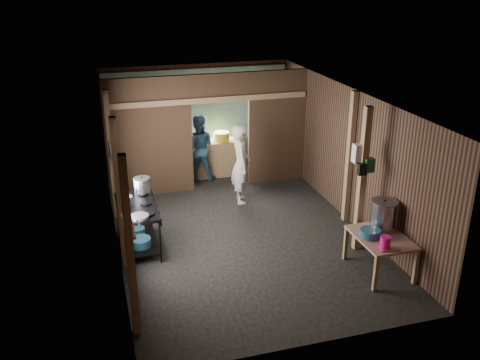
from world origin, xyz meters
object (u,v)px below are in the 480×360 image
object	(u,v)px
gas_range	(138,227)
stove_pot_large	(142,186)
stock_pot	(383,215)
cook	(241,164)
pink_bucket	(385,242)
yellow_tub	(221,136)
prep_table	(379,254)

from	to	relation	value
gas_range	stove_pot_large	world-z (taller)	stove_pot_large
stock_pot	cook	xyz separation A→B (m)	(-1.55, 3.10, -0.03)
pink_bucket	gas_range	bearing A→B (deg)	147.52
gas_range	cook	bearing A→B (deg)	31.83
gas_range	cook	world-z (taller)	cook
gas_range	cook	xyz separation A→B (m)	(2.33, 1.44, 0.43)
stove_pot_large	cook	xyz separation A→B (m)	(2.16, 0.91, -0.12)
yellow_tub	cook	size ratio (longest dim) A/B	0.22
stock_pot	pink_bucket	distance (m)	0.70
stove_pot_large	cook	size ratio (longest dim) A/B	0.19
pink_bucket	yellow_tub	size ratio (longest dim) A/B	0.53
gas_range	pink_bucket	bearing A→B (deg)	-32.48
gas_range	yellow_tub	world-z (taller)	yellow_tub
gas_range	stock_pot	world-z (taller)	stock_pot
yellow_tub	gas_range	bearing A→B (deg)	-126.77
stove_pot_large	yellow_tub	distance (m)	3.38
stock_pot	pink_bucket	xyz separation A→B (m)	(-0.31, -0.62, -0.14)
pink_bucket	cook	xyz separation A→B (m)	(-1.24, 3.71, 0.10)
gas_range	stock_pot	distance (m)	4.24
prep_table	stock_pot	distance (m)	0.64
stove_pot_large	stock_pot	size ratio (longest dim) A/B	0.61
pink_bucket	stove_pot_large	bearing A→B (deg)	140.46
stove_pot_large	stock_pot	world-z (taller)	stock_pot
prep_table	cook	size ratio (longest dim) A/B	0.64
yellow_tub	stove_pot_large	bearing A→B (deg)	-129.87
yellow_tub	pink_bucket	bearing A→B (deg)	-77.21
stock_pot	prep_table	bearing A→B (deg)	-121.91
prep_table	stove_pot_large	size ratio (longest dim) A/B	3.45
prep_table	stock_pot	world-z (taller)	stock_pot
stock_pot	cook	distance (m)	3.46
prep_table	cook	distance (m)	3.67
stock_pot	stove_pot_large	bearing A→B (deg)	149.47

